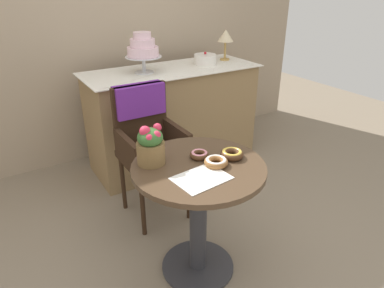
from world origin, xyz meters
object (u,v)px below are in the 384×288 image
(flower_vase, at_px, (150,144))
(tiered_cake_stand, at_px, (143,49))
(cafe_table, at_px, (198,198))
(round_layer_cake, at_px, (205,59))
(donut_front, at_px, (199,154))
(donut_mid, at_px, (216,162))
(donut_side, at_px, (232,154))
(table_lamp, at_px, (226,37))
(wicker_chair, at_px, (146,131))

(flower_vase, bearing_deg, tiered_cake_stand, 66.97)
(cafe_table, height_order, tiered_cake_stand, tiered_cake_stand)
(round_layer_cake, bearing_deg, donut_front, -124.48)
(cafe_table, bearing_deg, tiered_cake_stand, 77.64)
(cafe_table, xyz_separation_m, tiered_cake_stand, (0.28, 1.30, 0.59))
(donut_mid, relative_size, round_layer_cake, 0.63)
(donut_front, bearing_deg, donut_mid, -76.81)
(donut_side, distance_m, tiered_cake_stand, 1.37)
(round_layer_cake, relative_size, table_lamp, 0.71)
(donut_front, xyz_separation_m, donut_mid, (0.03, -0.12, 0.00))
(table_lamp, bearing_deg, wicker_chair, -150.96)
(donut_front, distance_m, flower_vase, 0.28)
(flower_vase, bearing_deg, cafe_table, -37.47)
(donut_side, xyz_separation_m, flower_vase, (-0.40, 0.18, 0.09))
(cafe_table, relative_size, donut_side, 5.61)
(donut_side, distance_m, table_lamp, 1.72)
(wicker_chair, height_order, round_layer_cake, round_layer_cake)
(donut_mid, distance_m, donut_side, 0.13)
(round_layer_cake, xyz_separation_m, table_lamp, (0.27, 0.06, 0.17))
(wicker_chair, distance_m, donut_front, 0.67)
(cafe_table, xyz_separation_m, donut_side, (0.20, -0.02, 0.23))
(wicker_chair, relative_size, flower_vase, 4.35)
(donut_mid, xyz_separation_m, flower_vase, (-0.28, 0.20, 0.09))
(cafe_table, xyz_separation_m, round_layer_cake, (0.89, 1.29, 0.44))
(donut_front, relative_size, round_layer_cake, 0.52)
(round_layer_cake, bearing_deg, donut_side, -117.54)
(cafe_table, relative_size, round_layer_cake, 3.56)
(flower_vase, relative_size, tiered_cake_stand, 0.67)
(donut_side, bearing_deg, wicker_chair, 103.18)
(tiered_cake_stand, distance_m, table_lamp, 0.87)
(donut_side, relative_size, table_lamp, 0.45)
(tiered_cake_stand, bearing_deg, donut_side, -93.56)
(tiered_cake_stand, bearing_deg, cafe_table, -102.36)
(donut_front, height_order, flower_vase, flower_vase)
(wicker_chair, bearing_deg, flower_vase, -111.83)
(donut_front, height_order, table_lamp, table_lamp)
(cafe_table, distance_m, tiered_cake_stand, 1.46)
(donut_mid, bearing_deg, table_lamp, 52.47)
(cafe_table, height_order, flower_vase, flower_vase)
(cafe_table, bearing_deg, donut_front, 55.52)
(cafe_table, height_order, wicker_chair, wicker_chair)
(cafe_table, height_order, table_lamp, table_lamp)
(donut_mid, height_order, flower_vase, flower_vase)
(wicker_chair, distance_m, round_layer_cake, 1.07)
(donut_mid, height_order, tiered_cake_stand, tiered_cake_stand)
(cafe_table, relative_size, flower_vase, 3.28)
(tiered_cake_stand, xyz_separation_m, table_lamp, (0.87, 0.06, 0.02))
(wicker_chair, xyz_separation_m, donut_side, (0.18, -0.75, 0.10))
(donut_mid, distance_m, tiered_cake_stand, 1.41)
(donut_front, height_order, tiered_cake_stand, tiered_cake_stand)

